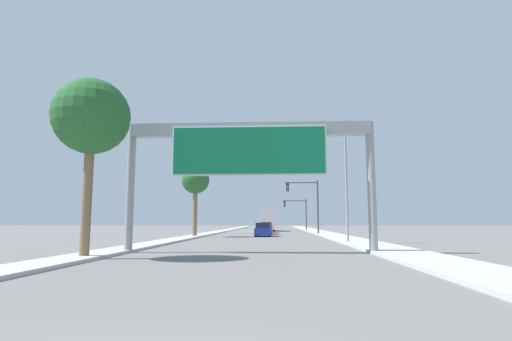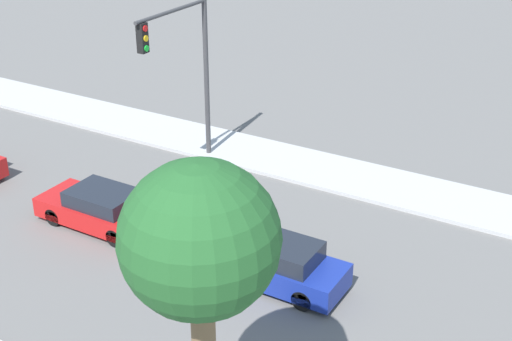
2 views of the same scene
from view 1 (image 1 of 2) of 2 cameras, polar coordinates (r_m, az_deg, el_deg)
The scene contains 12 objects.
sidewalk_right at distance 63.49m, azimuth 8.67°, elevation -8.59°, with size 3.00×120.00×0.15m.
median_strip_left at distance 63.77m, azimuth -5.02°, elevation -8.63°, with size 2.00×120.00×0.15m.
sign_gantry at distance 21.42m, azimuth -1.00°, elevation 3.07°, with size 13.34×0.73×6.94m.
car_near_left at distance 51.15m, azimuth 1.27°, elevation -8.36°, with size 1.88×4.47×1.39m.
car_mid_left at distance 44.24m, azimuth 1.02°, elevation -8.48°, with size 1.74×4.47×1.48m.
car_mid_right at distance 58.91m, azimuth 1.48°, elevation -8.16°, with size 1.78×4.51×1.52m.
truck_box_primary at distance 67.58m, azimuth 1.66°, elevation -7.20°, with size 2.44×8.80×3.35m.
traffic_light_near_intersection at distance 51.40m, azimuth 7.41°, elevation -3.93°, with size 4.25×0.32×6.85m.
traffic_light_mid_block at distance 71.29m, azimuth 6.03°, elevation -5.51°, with size 4.22×0.32×5.55m.
palm_tree_foreground at distance 20.06m, azimuth -22.47°, elevation 6.93°, with size 3.50×3.50×8.22m.
palm_tree_background at distance 42.91m, azimuth -8.64°, elevation -1.53°, with size 2.94×2.94×7.48m.
street_lamp_right at distance 31.52m, azimuth 12.10°, elevation 0.14°, with size 2.96×0.28×9.54m.
Camera 1 is at (1.42, -3.16, 1.67)m, focal length 28.00 mm.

